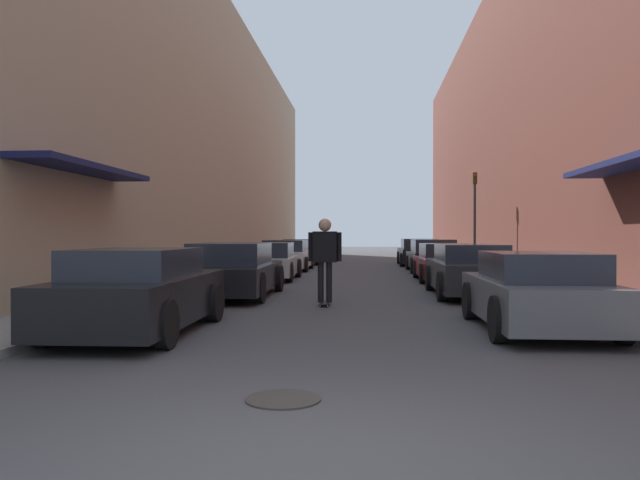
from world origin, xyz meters
TOP-DOWN VIEW (x-y plane):
  - ground at (0.00, 19.70)m, footprint 108.35×108.35m
  - curb_strip_left at (-4.96, 24.62)m, footprint 1.80×49.25m
  - curb_strip_right at (4.96, 24.62)m, footprint 1.80×49.25m
  - building_row_left at (-7.86, 24.62)m, footprint 4.90×49.25m
  - building_row_right at (7.86, 24.62)m, footprint 4.90×49.25m
  - parked_car_left_0 at (-3.11, 5.40)m, footprint 1.86×4.31m
  - parked_car_left_1 at (-2.90, 11.10)m, footprint 2.02×4.82m
  - parked_car_left_2 at (-2.98, 16.91)m, footprint 1.97×3.98m
  - parked_car_left_3 at (-3.08, 22.47)m, footprint 2.05×4.20m
  - parked_car_left_4 at (-3.02, 28.15)m, footprint 2.04×4.08m
  - parked_car_left_5 at (-2.98, 33.34)m, footprint 1.97×3.93m
  - parked_car_right_0 at (3.09, 6.16)m, footprint 1.88×4.00m
  - parked_car_right_1 at (2.91, 11.77)m, footprint 1.85×4.58m
  - parked_car_right_2 at (2.98, 16.81)m, footprint 1.96×4.31m
  - parked_car_right_3 at (3.04, 21.87)m, footprint 1.96×4.54m
  - parked_car_right_4 at (2.89, 27.29)m, footprint 1.95×4.72m
  - skateboarder at (-0.52, 9.38)m, footprint 0.72×0.78m
  - manhole_cover at (-0.37, 1.73)m, footprint 0.70×0.70m
  - traffic_light at (4.60, 20.99)m, footprint 0.16×0.22m

SIDE VIEW (x-z plane):
  - ground at x=0.00m, z-range 0.00..0.00m
  - manhole_cover at x=-0.37m, z-range 0.00..0.02m
  - curb_strip_left at x=-4.96m, z-range 0.00..0.12m
  - curb_strip_right at x=4.96m, z-range 0.00..0.12m
  - parked_car_left_5 at x=-2.98m, z-range -0.02..1.19m
  - parked_car_right_2 at x=2.98m, z-range -0.02..1.22m
  - parked_car_left_2 at x=-2.98m, z-range -0.02..1.24m
  - parked_car_right_0 at x=3.09m, z-range -0.01..1.24m
  - parked_car_left_4 at x=-3.02m, z-range -0.02..1.27m
  - parked_car_left_3 at x=-3.08m, z-range -0.02..1.27m
  - parked_car_right_3 at x=3.04m, z-range -0.03..1.30m
  - parked_car_right_1 at x=2.91m, z-range -0.01..1.28m
  - parked_car_right_4 at x=2.89m, z-range -0.02..1.30m
  - parked_car_left_0 at x=-3.11m, z-range -0.02..1.30m
  - parked_car_left_1 at x=-2.90m, z-range -0.02..1.30m
  - skateboarder at x=-0.52m, z-range 0.22..2.09m
  - traffic_light at x=4.60m, z-range 0.55..4.41m
  - building_row_left at x=-7.86m, z-range 0.00..12.25m
  - building_row_right at x=7.86m, z-range 0.00..12.80m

